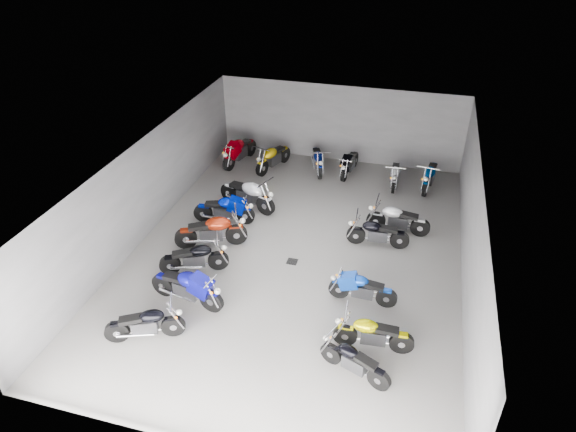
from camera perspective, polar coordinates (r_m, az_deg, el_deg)
name	(u,v)px	position (r m, az deg, el deg)	size (l,w,h in m)	color
ground	(296,252)	(16.17, 0.93, -4.07)	(14.00, 14.00, 0.00)	gray
wall_back	(339,124)	(21.45, 5.74, 10.15)	(10.00, 0.10, 3.20)	slate
wall_left	(146,188)	(17.05, -15.54, 3.06)	(0.10, 14.00, 3.20)	slate
wall_right	(472,234)	(15.05, 19.75, -1.86)	(0.10, 14.00, 3.20)	slate
ceiling	(297,160)	(14.51, 1.03, 6.28)	(10.00, 14.00, 0.04)	black
drain_grate	(292,262)	(15.78, 0.47, -5.08)	(0.32, 0.32, 0.01)	black
motorcycle_left_a	(146,324)	(13.51, -15.55, -11.45)	(1.87, 0.93, 0.88)	black
motorcycle_left_b	(187,287)	(14.24, -11.12, -7.77)	(2.25, 0.59, 0.99)	black
motorcycle_left_c	(195,258)	(15.36, -10.32, -4.58)	(1.93, 0.95, 0.90)	black
motorcycle_left_d	(212,231)	(16.34, -8.46, -1.67)	(2.17, 1.05, 1.01)	black
motorcycle_left_e	(225,210)	(17.49, -7.05, 0.71)	(2.11, 0.52, 0.93)	black
motorcycle_left_f	(248,194)	(18.21, -4.50, 2.44)	(2.27, 0.93, 1.04)	black
motorcycle_right_a	(354,361)	(12.34, 7.34, -15.65)	(1.75, 0.80, 0.81)	black
motorcycle_right_b	(373,334)	(12.96, 9.38, -12.77)	(1.98, 0.43, 0.87)	black
motorcycle_right_c	(362,288)	(14.22, 8.22, -7.97)	(1.89, 0.38, 0.83)	black
motorcycle_right_e	(377,233)	(16.46, 9.88, -1.86)	(1.99, 0.42, 0.87)	black
motorcycle_right_f	(397,219)	(17.23, 12.07, -0.34)	(2.10, 0.42, 0.92)	black
motorcycle_back_a	(239,151)	(21.52, -5.45, 7.22)	(0.70, 2.28, 1.02)	black
motorcycle_back_b	(273,157)	(20.94, -1.68, 6.54)	(0.87, 2.11, 0.96)	black
motorcycle_back_c	(318,160)	(20.84, 3.32, 6.27)	(0.82, 1.99, 0.91)	black
motorcycle_back_d	(350,163)	(20.70, 6.85, 5.86)	(0.48, 2.00, 0.88)	black
motorcycle_back_e	(395,174)	(20.16, 11.80, 4.57)	(0.39, 1.93, 0.85)	black
motorcycle_back_f	(430,176)	(20.25, 15.48, 4.36)	(0.53, 2.13, 0.94)	black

